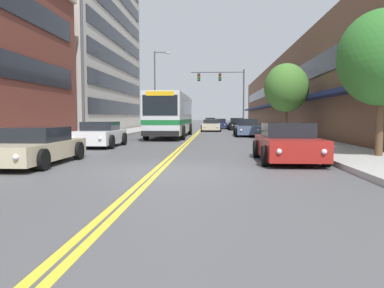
{
  "coord_description": "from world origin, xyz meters",
  "views": [
    {
      "loc": [
        1.7,
        -10.79,
        1.59
      ],
      "look_at": [
        -0.38,
        22.79,
        -0.89
      ],
      "focal_mm": 35.0,
      "sensor_mm": 36.0,
      "label": 1
    }
  ],
  "objects_px": {
    "car_beige_parked_left_mid": "(34,147)",
    "car_dark_grey_moving_second": "(210,122)",
    "city_bus": "(171,114)",
    "car_champagne_moving_third": "(211,126)",
    "street_tree_right_mid": "(286,88)",
    "car_white_parked_left_near": "(100,135)",
    "street_lamp_left_near": "(89,45)",
    "car_navy_moving_lead": "(220,124)",
    "car_red_parked_right_foreground": "(288,144)",
    "street_lamp_left_far": "(157,85)",
    "fire_hydrant": "(294,135)",
    "car_slate_blue_parked_right_far": "(247,128)",
    "car_black_parked_right_mid": "(237,124)",
    "traffic_signal_mast": "(226,87)",
    "street_tree_right_near": "(382,58)"
  },
  "relations": [
    {
      "from": "car_beige_parked_left_mid",
      "to": "car_dark_grey_moving_second",
      "type": "distance_m",
      "value": 53.5
    },
    {
      "from": "car_beige_parked_left_mid",
      "to": "car_slate_blue_parked_right_far",
      "type": "bearing_deg",
      "value": 64.9
    },
    {
      "from": "traffic_signal_mast",
      "to": "street_lamp_left_near",
      "type": "xyz_separation_m",
      "value": [
        -8.02,
        -27.32,
        0.05
      ]
    },
    {
      "from": "car_slate_blue_parked_right_far",
      "to": "street_tree_right_mid",
      "type": "xyz_separation_m",
      "value": [
        2.18,
        -4.73,
        2.87
      ]
    },
    {
      "from": "car_beige_parked_left_mid",
      "to": "car_champagne_moving_third",
      "type": "xyz_separation_m",
      "value": [
        5.59,
        28.4,
        0.03
      ]
    },
    {
      "from": "car_navy_moving_lead",
      "to": "street_tree_right_near",
      "type": "xyz_separation_m",
      "value": [
        5.32,
        -35.07,
        3.06
      ]
    },
    {
      "from": "street_lamp_left_far",
      "to": "street_tree_right_near",
      "type": "height_order",
      "value": "street_lamp_left_far"
    },
    {
      "from": "car_beige_parked_left_mid",
      "to": "street_lamp_left_near",
      "type": "distance_m",
      "value": 8.86
    },
    {
      "from": "car_dark_grey_moving_second",
      "to": "car_white_parked_left_near",
      "type": "bearing_deg",
      "value": -96.46
    },
    {
      "from": "car_white_parked_left_near",
      "to": "car_slate_blue_parked_right_far",
      "type": "distance_m",
      "value": 14.13
    },
    {
      "from": "street_tree_right_near",
      "to": "car_red_parked_right_foreground",
      "type": "bearing_deg",
      "value": -171.37
    },
    {
      "from": "street_lamp_left_far",
      "to": "street_tree_right_mid",
      "type": "height_order",
      "value": "street_lamp_left_far"
    },
    {
      "from": "car_black_parked_right_mid",
      "to": "car_slate_blue_parked_right_far",
      "type": "distance_m",
      "value": 14.48
    },
    {
      "from": "car_champagne_moving_third",
      "to": "car_slate_blue_parked_right_far",
      "type": "bearing_deg",
      "value": -73.16
    },
    {
      "from": "car_red_parked_right_foreground",
      "to": "street_lamp_left_far",
      "type": "height_order",
      "value": "street_lamp_left_far"
    },
    {
      "from": "car_white_parked_left_near",
      "to": "street_lamp_left_near",
      "type": "height_order",
      "value": "street_lamp_left_near"
    },
    {
      "from": "city_bus",
      "to": "street_tree_right_mid",
      "type": "height_order",
      "value": "street_tree_right_mid"
    },
    {
      "from": "car_beige_parked_left_mid",
      "to": "car_dark_grey_moving_second",
      "type": "height_order",
      "value": "car_dark_grey_moving_second"
    },
    {
      "from": "street_lamp_left_far",
      "to": "street_tree_right_mid",
      "type": "xyz_separation_m",
      "value": [
        11.57,
        -17.53,
        -1.74
      ]
    },
    {
      "from": "street_lamp_left_near",
      "to": "city_bus",
      "type": "bearing_deg",
      "value": 71.86
    },
    {
      "from": "traffic_signal_mast",
      "to": "street_tree_right_near",
      "type": "relative_size",
      "value": 1.43
    },
    {
      "from": "city_bus",
      "to": "car_white_parked_left_near",
      "type": "xyz_separation_m",
      "value": [
        -2.61,
        -10.0,
        -1.2
      ]
    },
    {
      "from": "car_beige_parked_left_mid",
      "to": "car_navy_moving_lead",
      "type": "height_order",
      "value": "car_navy_moving_lead"
    },
    {
      "from": "car_dark_grey_moving_second",
      "to": "street_tree_right_mid",
      "type": "bearing_deg",
      "value": -81.92
    },
    {
      "from": "car_champagne_moving_third",
      "to": "street_lamp_left_far",
      "type": "bearing_deg",
      "value": 156.31
    },
    {
      "from": "car_champagne_moving_third",
      "to": "fire_hydrant",
      "type": "relative_size",
      "value": 5.19
    },
    {
      "from": "car_slate_blue_parked_right_far",
      "to": "car_dark_grey_moving_second",
      "type": "distance_m",
      "value": 35.02
    },
    {
      "from": "city_bus",
      "to": "car_champagne_moving_third",
      "type": "distance_m",
      "value": 11.64
    },
    {
      "from": "car_black_parked_right_mid",
      "to": "car_champagne_moving_third",
      "type": "xyz_separation_m",
      "value": [
        -3.0,
        -4.47,
        -0.05
      ]
    },
    {
      "from": "street_lamp_left_far",
      "to": "car_slate_blue_parked_right_far",
      "type": "bearing_deg",
      "value": -53.74
    },
    {
      "from": "car_white_parked_left_near",
      "to": "car_black_parked_right_mid",
      "type": "distance_m",
      "value": 27.07
    },
    {
      "from": "street_lamp_left_far",
      "to": "car_dark_grey_moving_second",
      "type": "bearing_deg",
      "value": 74.91
    },
    {
      "from": "car_navy_moving_lead",
      "to": "street_tree_right_near",
      "type": "bearing_deg",
      "value": -81.38
    },
    {
      "from": "car_navy_moving_lead",
      "to": "car_champagne_moving_third",
      "type": "bearing_deg",
      "value": -96.95
    },
    {
      "from": "car_navy_moving_lead",
      "to": "fire_hydrant",
      "type": "relative_size",
      "value": 5.0
    },
    {
      "from": "car_black_parked_right_mid",
      "to": "car_navy_moving_lead",
      "type": "distance_m",
      "value": 4.43
    },
    {
      "from": "street_tree_right_mid",
      "to": "car_white_parked_left_near",
      "type": "bearing_deg",
      "value": -149.25
    },
    {
      "from": "traffic_signal_mast",
      "to": "car_champagne_moving_third",
      "type": "bearing_deg",
      "value": -105.86
    },
    {
      "from": "street_lamp_left_near",
      "to": "street_tree_right_near",
      "type": "bearing_deg",
      "value": -24.36
    },
    {
      "from": "fire_hydrant",
      "to": "car_white_parked_left_near",
      "type": "bearing_deg",
      "value": -173.11
    },
    {
      "from": "car_slate_blue_parked_right_far",
      "to": "car_dark_grey_moving_second",
      "type": "xyz_separation_m",
      "value": [
        -3.44,
        34.85,
        -0.01
      ]
    },
    {
      "from": "car_white_parked_left_near",
      "to": "fire_hydrant",
      "type": "height_order",
      "value": "car_white_parked_left_near"
    },
    {
      "from": "car_dark_grey_moving_second",
      "to": "car_champagne_moving_third",
      "type": "relative_size",
      "value": 1.1
    },
    {
      "from": "city_bus",
      "to": "car_slate_blue_parked_right_far",
      "type": "distance_m",
      "value": 6.26
    },
    {
      "from": "traffic_signal_mast",
      "to": "street_tree_right_near",
      "type": "distance_m",
      "value": 33.35
    },
    {
      "from": "car_slate_blue_parked_right_far",
      "to": "street_tree_right_mid",
      "type": "relative_size",
      "value": 0.88
    },
    {
      "from": "street_tree_right_mid",
      "to": "street_lamp_left_far",
      "type": "bearing_deg",
      "value": 123.43
    },
    {
      "from": "car_white_parked_left_near",
      "to": "car_champagne_moving_third",
      "type": "distance_m",
      "value": 21.92
    },
    {
      "from": "car_white_parked_left_near",
      "to": "fire_hydrant",
      "type": "relative_size",
      "value": 4.93
    },
    {
      "from": "car_white_parked_left_near",
      "to": "car_beige_parked_left_mid",
      "type": "distance_m",
      "value": 7.22
    }
  ]
}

